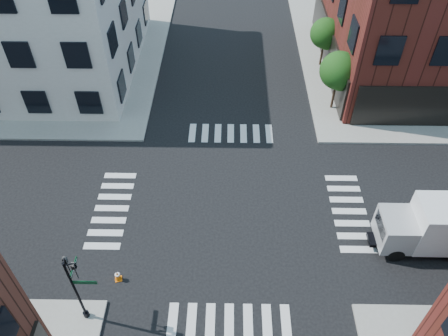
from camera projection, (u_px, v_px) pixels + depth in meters
ground at (230, 210)px, 25.70m from camera, size 120.00×120.00×0.00m
sidewalk_nw at (8, 34)px, 40.85m from camera, size 30.00×30.00×0.15m
tree_near at (339, 72)px, 30.50m from camera, size 2.69×2.69×4.49m
tree_far at (326, 35)px, 34.98m from camera, size 2.43×2.43×4.07m
signal_pole at (76, 283)px, 19.01m from camera, size 1.29×1.24×4.60m
traffic_cone at (118, 276)px, 22.18m from camera, size 0.43×0.43×0.65m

